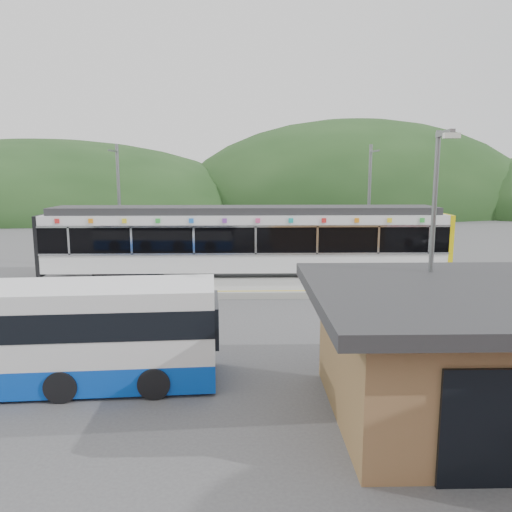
{
  "coord_description": "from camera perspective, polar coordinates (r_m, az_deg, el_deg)",
  "views": [
    {
      "loc": [
        -0.05,
        -19.44,
        5.48
      ],
      "look_at": [
        0.44,
        1.0,
        2.04
      ],
      "focal_mm": 35.0,
      "sensor_mm": 36.0,
      "label": 1
    }
  ],
  "objects": [
    {
      "name": "bus",
      "position": [
        14.22,
        -24.92,
        -8.56
      ],
      "size": [
        9.83,
        2.88,
        2.65
      ],
      "rotation": [
        0.0,
        0.0,
        0.07
      ],
      "color": "blue",
      "rests_on": "ground"
    },
    {
      "name": "train",
      "position": [
        25.66,
        -1.19,
        1.9
      ],
      "size": [
        20.44,
        3.01,
        3.74
      ],
      "color": "black",
      "rests_on": "ground"
    },
    {
      "name": "lamp_post",
      "position": [
        13.1,
        19.71,
        1.87
      ],
      "size": [
        0.36,
        1.14,
        6.48
      ],
      "rotation": [
        0.0,
        0.0,
        -0.08
      ],
      "color": "slate",
      "rests_on": "ground"
    },
    {
      "name": "catenary_mast_east",
      "position": [
        28.93,
        12.79,
        5.69
      ],
      "size": [
        0.18,
        1.8,
        7.0
      ],
      "color": "slate",
      "rests_on": "ground"
    },
    {
      "name": "hills",
      "position": [
        26.08,
        12.51,
        -2.81
      ],
      "size": [
        146.0,
        149.0,
        26.0
      ],
      "color": "#1E3D19",
      "rests_on": "ground"
    },
    {
      "name": "ground",
      "position": [
        20.2,
        -1.2,
        -6.19
      ],
      "size": [
        120.0,
        120.0,
        0.0
      ],
      "primitive_type": "plane",
      "color": "#4C4C4F",
      "rests_on": "ground"
    },
    {
      "name": "catenary_mast_west",
      "position": [
        28.91,
        -15.36,
        5.58
      ],
      "size": [
        0.18,
        1.8,
        7.0
      ],
      "color": "slate",
      "rests_on": "ground"
    },
    {
      "name": "yellow_line",
      "position": [
        22.05,
        -1.22,
        -4.02
      ],
      "size": [
        26.0,
        0.1,
        0.01
      ],
      "primitive_type": "cube",
      "color": "yellow",
      "rests_on": "platform"
    },
    {
      "name": "platform",
      "position": [
        23.35,
        -1.22,
        -3.64
      ],
      "size": [
        26.0,
        3.2,
        0.3
      ],
      "primitive_type": "cube",
      "color": "#9E9E99",
      "rests_on": "ground"
    }
  ]
}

